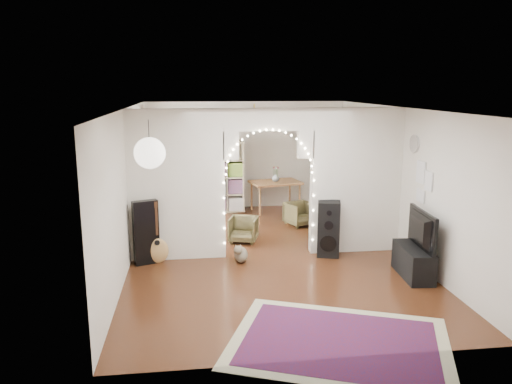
{
  "coord_description": "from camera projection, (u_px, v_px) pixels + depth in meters",
  "views": [
    {
      "loc": [
        -1.38,
        -8.8,
        3.09
      ],
      "look_at": [
        -0.19,
        0.3,
        1.12
      ],
      "focal_mm": 35.0,
      "sensor_mm": 36.0,
      "label": 1
    }
  ],
  "objects": [
    {
      "name": "guitar_case",
      "position": [
        146.0,
        232.0,
        8.72
      ],
      "size": [
        0.46,
        0.29,
        1.14
      ],
      "primitive_type": "cube",
      "rotation": [
        0.0,
        0.0,
        0.36
      ],
      "color": "black",
      "rests_on": "floor"
    },
    {
      "name": "wall_back",
      "position": [
        246.0,
        155.0,
        12.71
      ],
      "size": [
        5.0,
        0.02,
        2.7
      ],
      "primitive_type": "cube",
      "color": "silver",
      "rests_on": "floor"
    },
    {
      "name": "bookcase",
      "position": [
        209.0,
        177.0,
        12.29
      ],
      "size": [
        1.73,
        0.57,
        1.74
      ],
      "primitive_type": "cube",
      "rotation": [
        0.0,
        0.0,
        0.08
      ],
      "color": "#C7B990",
      "rests_on": "floor"
    },
    {
      "name": "floor_speaker",
      "position": [
        328.0,
        229.0,
        9.14
      ],
      "size": [
        0.47,
        0.44,
        1.03
      ],
      "rotation": [
        0.0,
        0.0,
        -0.26
      ],
      "color": "black",
      "rests_on": "floor"
    },
    {
      "name": "area_rug",
      "position": [
        339.0,
        342.0,
        6.1
      ],
      "size": [
        3.16,
        2.79,
        0.02
      ],
      "primitive_type": "cube",
      "rotation": [
        0.0,
        0.0,
        -0.38
      ],
      "color": "maroon",
      "rests_on": "floor"
    },
    {
      "name": "floor",
      "position": [
        268.0,
        254.0,
        9.36
      ],
      "size": [
        7.5,
        7.5,
        0.0
      ],
      "primitive_type": "plane",
      "color": "black",
      "rests_on": "ground"
    },
    {
      "name": "picture_frames",
      "position": [
        423.0,
        182.0,
        8.39
      ],
      "size": [
        0.02,
        0.5,
        0.7
      ],
      "primitive_type": null,
      "color": "white",
      "rests_on": "wall_right"
    },
    {
      "name": "dining_chair_right",
      "position": [
        300.0,
        214.0,
        11.21
      ],
      "size": [
        0.75,
        0.76,
        0.53
      ],
      "primitive_type": "imported",
      "rotation": [
        0.0,
        0.0,
        0.42
      ],
      "color": "#4E4527",
      "rests_on": "floor"
    },
    {
      "name": "window",
      "position": [
        139.0,
        163.0,
        10.48
      ],
      "size": [
        0.04,
        1.2,
        1.4
      ],
      "primitive_type": "cube",
      "color": "white",
      "rests_on": "wall_left"
    },
    {
      "name": "wall_front",
      "position": [
        321.0,
        248.0,
        5.44
      ],
      "size": [
        5.0,
        0.02,
        2.7
      ],
      "primitive_type": "cube",
      "color": "silver",
      "rests_on": "floor"
    },
    {
      "name": "wall_right",
      "position": [
        399.0,
        180.0,
        9.39
      ],
      "size": [
        0.02,
        7.5,
        2.7
      ],
      "primitive_type": "cube",
      "color": "silver",
      "rests_on": "floor"
    },
    {
      "name": "paper_lantern",
      "position": [
        150.0,
        153.0,
        6.32
      ],
      "size": [
        0.4,
        0.4,
        0.4
      ],
      "primitive_type": "sphere",
      "color": "white",
      "rests_on": "ceiling"
    },
    {
      "name": "wall_left",
      "position": [
        128.0,
        187.0,
        8.76
      ],
      "size": [
        0.02,
        7.5,
        2.7
      ],
      "primitive_type": "cube",
      "color": "silver",
      "rests_on": "floor"
    },
    {
      "name": "ceiling_fan",
      "position": [
        254.0,
        118.0,
        10.8
      ],
      "size": [
        1.1,
        1.1,
        0.3
      ],
      "primitive_type": null,
      "color": "gold",
      "rests_on": "ceiling"
    },
    {
      "name": "flower_vase",
      "position": [
        275.0,
        178.0,
        12.37
      ],
      "size": [
        0.22,
        0.22,
        0.19
      ],
      "primitive_type": "imported",
      "rotation": [
        0.0,
        0.0,
        0.2
      ],
      "color": "white",
      "rests_on": "dining_table"
    },
    {
      "name": "fairy_lights",
      "position": [
        269.0,
        173.0,
        8.91
      ],
      "size": [
        1.64,
        0.04,
        1.6
      ],
      "primitive_type": null,
      "color": "#FFEABF",
      "rests_on": "divider_wall"
    },
    {
      "name": "wall_clock",
      "position": [
        415.0,
        144.0,
        8.65
      ],
      "size": [
        0.03,
        0.31,
        0.31
      ],
      "primitive_type": "cylinder",
      "rotation": [
        0.0,
        1.57,
        0.0
      ],
      "color": "white",
      "rests_on": "wall_right"
    },
    {
      "name": "dining_table",
      "position": [
        275.0,
        184.0,
        12.4
      ],
      "size": [
        1.33,
        1.02,
        0.76
      ],
      "rotation": [
        0.0,
        0.0,
        0.2
      ],
      "color": "brown",
      "rests_on": "floor"
    },
    {
      "name": "ceiling",
      "position": [
        269.0,
        108.0,
        8.79
      ],
      "size": [
        5.0,
        7.5,
        0.02
      ],
      "primitive_type": "cube",
      "color": "white",
      "rests_on": "wall_back"
    },
    {
      "name": "divider_wall",
      "position": [
        268.0,
        179.0,
        9.06
      ],
      "size": [
        5.0,
        0.2,
        2.7
      ],
      "color": "silver",
      "rests_on": "floor"
    },
    {
      "name": "acoustic_guitar",
      "position": [
        157.0,
        241.0,
        8.77
      ],
      "size": [
        0.4,
        0.24,
        0.95
      ],
      "rotation": [
        0.0,
        0.0,
        0.31
      ],
      "color": "#AF8646",
      "rests_on": "floor"
    },
    {
      "name": "tv",
      "position": [
        416.0,
        229.0,
        8.08
      ],
      "size": [
        0.22,
        1.08,
        0.62
      ],
      "primitive_type": "imported",
      "rotation": [
        0.0,
        0.0,
        1.5
      ],
      "color": "black",
      "rests_on": "media_console"
    },
    {
      "name": "tabby_cat",
      "position": [
        241.0,
        254.0,
        8.87
      ],
      "size": [
        0.37,
        0.56,
        0.38
      ],
      "rotation": [
        0.0,
        0.0,
        -0.41
      ],
      "color": "brown",
      "rests_on": "floor"
    },
    {
      "name": "media_console",
      "position": [
        413.0,
        262.0,
        8.19
      ],
      "size": [
        0.47,
        1.03,
        0.5
      ],
      "primitive_type": "cube",
      "rotation": [
        0.0,
        0.0,
        -0.07
      ],
      "color": "black",
      "rests_on": "floor"
    },
    {
      "name": "dining_chair_left",
      "position": [
        243.0,
        229.0,
        10.04
      ],
      "size": [
        0.68,
        0.69,
        0.51
      ],
      "primitive_type": "imported",
      "rotation": [
        0.0,
        0.0,
        -0.29
      ],
      "color": "#4E4527",
      "rests_on": "floor"
    }
  ]
}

